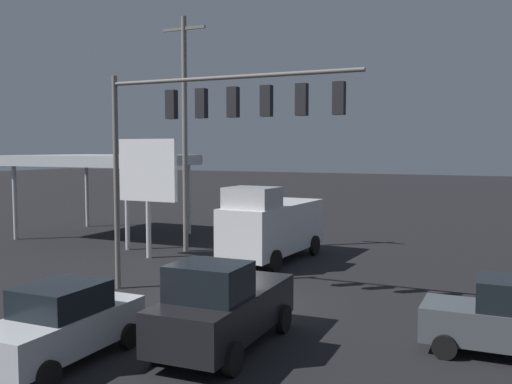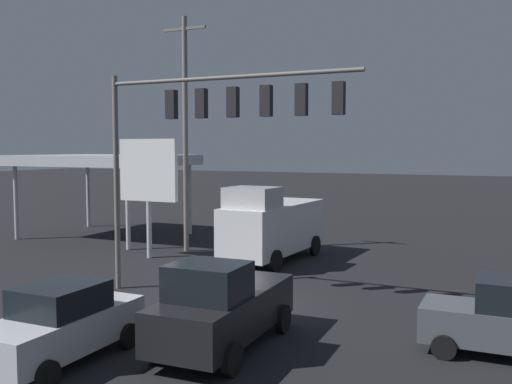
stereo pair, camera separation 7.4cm
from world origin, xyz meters
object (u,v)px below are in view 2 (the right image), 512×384
traffic_signal_assembly (211,120)px  hatchback_crossing (503,319)px  utility_pole (185,130)px  pickup_parked (222,307)px  delivery_truck (272,225)px  sedan_waiting (61,323)px  price_sign (148,174)px

traffic_signal_assembly → hatchback_crossing: 10.76m
utility_pole → pickup_parked: 15.33m
delivery_truck → sedan_waiting: size_ratio=1.56×
hatchback_crossing → sedan_waiting: hatchback_crossing is taller
traffic_signal_assembly → hatchback_crossing: size_ratio=2.45×
delivery_truck → utility_pole: bearing=-93.7°
hatchback_crossing → sedan_waiting: (9.83, 5.02, 0.00)m
traffic_signal_assembly → pickup_parked: bearing=122.5°
price_sign → delivery_truck: 6.39m
price_sign → sedan_waiting: bearing=116.5°
price_sign → hatchback_crossing: 17.52m
pickup_parked → sedan_waiting: bearing=-53.9°
hatchback_crossing → pickup_parked: (6.68, 2.55, 0.16)m
traffic_signal_assembly → pickup_parked: size_ratio=1.78×
hatchback_crossing → pickup_parked: size_ratio=0.73×
traffic_signal_assembly → utility_pole: size_ratio=0.80×
hatchback_crossing → pickup_parked: bearing=20.2°
price_sign → hatchback_crossing: size_ratio=1.49×
pickup_parked → sedan_waiting: size_ratio=1.19×
traffic_signal_assembly → price_sign: 8.75m
traffic_signal_assembly → utility_pole: bearing=-52.7°
price_sign → hatchback_crossing: price_sign is taller
utility_pole → hatchback_crossing: size_ratio=3.08×
delivery_truck → pickup_parked: (-3.41, 11.16, -0.58)m
hatchback_crossing → delivery_truck: (10.09, -8.61, 0.75)m
price_sign → pickup_parked: (-9.11, 9.49, -2.94)m
price_sign → delivery_truck: (-5.70, -1.67, -2.35)m
traffic_signal_assembly → utility_pole: utility_pole is taller
traffic_signal_assembly → pickup_parked: (-2.59, 4.06, -5.09)m
price_sign → delivery_truck: price_sign is taller
price_sign → sedan_waiting: (-5.96, 11.95, -3.10)m
traffic_signal_assembly → price_sign: (6.52, -5.43, -2.15)m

